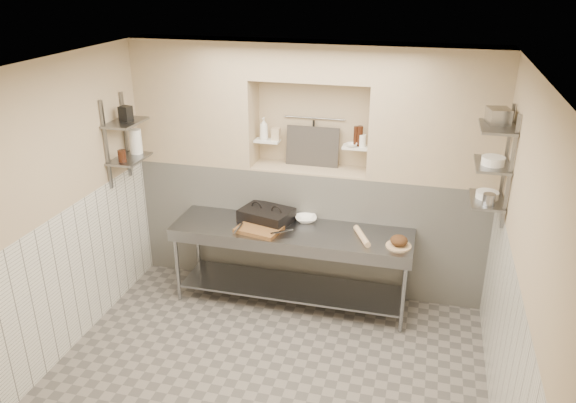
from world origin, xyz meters
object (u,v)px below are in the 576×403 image
(prep_table, at_px, (291,251))
(bread_loaf, at_px, (399,240))
(bottle_soap, at_px, (264,129))
(panini_press, at_px, (266,215))
(bowl_alcove, at_px, (351,145))
(jug_left, at_px, (136,141))
(rolling_pin, at_px, (362,236))
(mixing_bowl, at_px, (306,219))
(cutting_board, at_px, (259,229))

(prep_table, bearing_deg, bread_loaf, -5.13)
(prep_table, xyz_separation_m, bottle_soap, (-0.46, 0.56, 1.20))
(panini_press, distance_m, bottle_soap, 0.97)
(bowl_alcove, xyz_separation_m, jug_left, (-2.30, -0.51, 0.01))
(jug_left, bearing_deg, bottle_soap, 22.34)
(bread_loaf, height_order, bottle_soap, bottle_soap)
(bottle_soap, xyz_separation_m, jug_left, (-1.30, -0.54, -0.09))
(rolling_pin, xyz_separation_m, bottle_soap, (-1.22, 0.59, 0.91))
(mixing_bowl, relative_size, bottle_soap, 0.94)
(rolling_pin, bearing_deg, jug_left, 178.82)
(bread_loaf, height_order, jug_left, jug_left)
(panini_press, xyz_separation_m, bottle_soap, (-0.14, 0.42, 0.86))
(prep_table, bearing_deg, bottle_soap, 129.27)
(mixing_bowl, bearing_deg, bowl_alcove, 33.18)
(cutting_board, height_order, rolling_pin, rolling_pin)
(prep_table, height_order, rolling_pin, rolling_pin)
(prep_table, xyz_separation_m, panini_press, (-0.32, 0.14, 0.33))
(prep_table, relative_size, bread_loaf, 14.76)
(prep_table, bearing_deg, rolling_pin, -1.84)
(cutting_board, distance_m, bowl_alcove, 1.35)
(cutting_board, xyz_separation_m, bread_loaf, (1.47, 0.01, 0.05))
(prep_table, relative_size, bowl_alcove, 21.00)
(prep_table, relative_size, rolling_pin, 6.24)
(panini_press, distance_m, jug_left, 1.64)
(bottle_soap, bearing_deg, jug_left, -157.66)
(prep_table, distance_m, mixing_bowl, 0.40)
(panini_press, height_order, cutting_board, panini_press)
(panini_press, height_order, bottle_soap, bottle_soap)
(prep_table, distance_m, bowl_alcove, 1.33)
(rolling_pin, relative_size, bowl_alcove, 3.37)
(mixing_bowl, height_order, bread_loaf, bread_loaf)
(jug_left, bearing_deg, mixing_bowl, 6.91)
(panini_press, xyz_separation_m, cutting_board, (-0.01, -0.26, -0.05))
(rolling_pin, distance_m, bread_loaf, 0.39)
(bread_loaf, bearing_deg, jug_left, 177.43)
(prep_table, height_order, mixing_bowl, mixing_bowl)
(mixing_bowl, bearing_deg, bread_loaf, -18.96)
(cutting_board, height_order, bowl_alcove, bowl_alcove)
(cutting_board, relative_size, rolling_pin, 1.11)
(jug_left, bearing_deg, prep_table, -0.90)
(rolling_pin, bearing_deg, bread_loaf, -11.54)
(bottle_soap, height_order, bowl_alcove, bottle_soap)
(panini_press, xyz_separation_m, rolling_pin, (1.08, -0.17, -0.04))
(bowl_alcove, distance_m, jug_left, 2.35)
(bottle_soap, relative_size, bowl_alcove, 2.03)
(cutting_board, distance_m, bottle_soap, 1.15)
(panini_press, distance_m, rolling_pin, 1.09)
(bowl_alcove, bearing_deg, bottle_soap, 178.37)
(cutting_board, height_order, bottle_soap, bottle_soap)
(bread_loaf, bearing_deg, bowl_alcove, 133.74)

